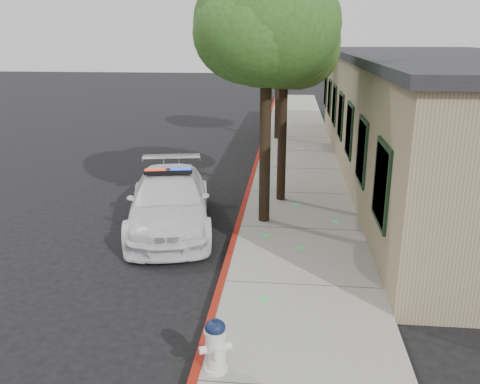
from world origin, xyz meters
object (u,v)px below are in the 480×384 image
Objects in this scene: street_tree_mid at (285,46)px; street_tree_far at (280,42)px; street_tree_near at (267,30)px; clapboard_building at (447,117)px; police_car at (170,201)px; fire_hydrant at (216,345)px.

street_tree_far is (-0.36, 9.22, 0.02)m from street_tree_mid.
street_tree_near reaches higher than street_tree_mid.
street_tree_near reaches higher than street_tree_far.
street_tree_mid is at bearing -146.96° from clapboard_building.
street_tree_far is (2.46, 11.46, 3.80)m from police_car.
police_car is 0.83× the size of street_tree_near.
street_tree_mid is (0.75, 8.11, 3.94)m from fire_hydrant.
street_tree_far is at bearing 89.85° from street_tree_near.
street_tree_mid is 9.23m from street_tree_far.
street_tree_far is at bearing 66.12° from fire_hydrant.
fire_hydrant is 0.14× the size of street_tree_far.
police_car is at bearing -102.13° from street_tree_far.
police_car reaches higher than fire_hydrant.
clapboard_building is 10.36m from police_car.
clapboard_building is 3.95× the size of police_car.
police_car is 0.91× the size of street_tree_far.
street_tree_far is at bearing 136.81° from clapboard_building.
street_tree_near reaches higher than police_car.
street_tree_mid is at bearing 26.90° from police_car.
street_tree_far is (-5.95, 5.59, 2.41)m from clapboard_building.
street_tree_mid is at bearing -87.79° from street_tree_far.
fire_hydrant is 7.61m from street_tree_near.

